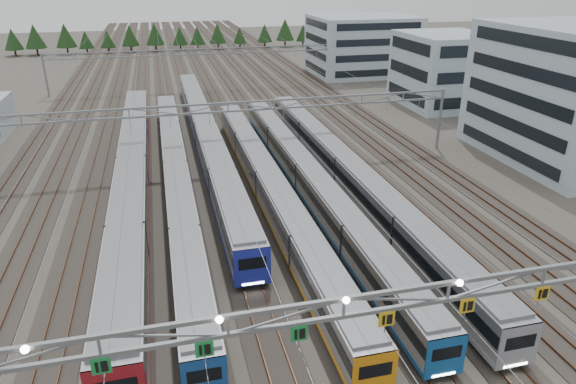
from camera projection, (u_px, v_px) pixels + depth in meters
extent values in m
cube|color=#2D2823|center=(193.00, 75.00, 116.44)|extent=(54.00, 260.00, 0.08)
cube|color=brown|center=(74.00, 80.00, 110.70)|extent=(0.08, 260.00, 0.16)
cube|color=brown|center=(301.00, 70.00, 122.08)|extent=(0.08, 260.00, 0.16)
cube|color=brown|center=(189.00, 75.00, 116.23)|extent=(0.08, 260.00, 0.16)
cube|color=brown|center=(196.00, 74.00, 116.55)|extent=(0.08, 260.00, 0.16)
cube|color=black|center=(135.00, 187.00, 55.70)|extent=(2.56, 63.40, 0.39)
cube|color=#95989D|center=(133.00, 171.00, 54.95)|extent=(3.01, 64.69, 3.39)
cube|color=black|center=(132.00, 168.00, 54.78)|extent=(3.07, 64.37, 1.02)
cube|color=maroon|center=(134.00, 184.00, 55.52)|extent=(3.06, 64.37, 0.38)
cube|color=slate|center=(131.00, 155.00, 54.22)|extent=(2.71, 63.40, 0.27)
cube|color=black|center=(177.00, 186.00, 56.03)|extent=(2.11, 61.42, 0.32)
cube|color=#95989D|center=(176.00, 173.00, 55.41)|extent=(2.48, 62.67, 2.79)
cube|color=black|center=(176.00, 170.00, 55.28)|extent=(2.54, 62.36, 0.84)
cube|color=navy|center=(177.00, 183.00, 55.88)|extent=(2.53, 62.36, 0.31)
cube|color=slate|center=(175.00, 160.00, 54.82)|extent=(2.24, 61.42, 0.22)
cube|color=navy|center=(205.00, 380.00, 27.61)|extent=(2.50, 0.12, 2.79)
cube|color=black|center=(204.00, 375.00, 27.45)|extent=(1.86, 0.10, 0.84)
cube|color=black|center=(207.00, 147.00, 68.49)|extent=(2.34, 66.67, 0.35)
cube|color=#95989D|center=(206.00, 134.00, 67.80)|extent=(2.76, 68.03, 3.10)
cube|color=black|center=(206.00, 132.00, 67.65)|extent=(2.82, 67.69, 0.94)
cube|color=#202AAD|center=(206.00, 144.00, 68.32)|extent=(2.81, 67.69, 0.34)
cube|color=slate|center=(205.00, 122.00, 67.14)|extent=(2.48, 66.67, 0.25)
cube|color=#202AAD|center=(252.00, 267.00, 37.61)|extent=(2.78, 0.12, 3.10)
cube|color=black|center=(252.00, 263.00, 37.44)|extent=(2.07, 0.10, 0.94)
cube|color=white|center=(253.00, 283.00, 38.10)|extent=(1.65, 0.06, 0.15)
cube|color=black|center=(268.00, 198.00, 53.08)|extent=(2.18, 54.33, 0.33)
cube|color=#95989D|center=(268.00, 184.00, 52.44)|extent=(2.56, 55.44, 2.88)
cube|color=black|center=(268.00, 181.00, 52.30)|extent=(2.62, 55.16, 0.87)
cube|color=orange|center=(268.00, 195.00, 52.93)|extent=(2.61, 55.16, 0.32)
cube|color=slate|center=(268.00, 170.00, 51.83)|extent=(2.31, 54.33, 0.23)
cube|color=orange|center=(375.00, 375.00, 27.85)|extent=(2.58, 0.12, 2.88)
cube|color=black|center=(375.00, 370.00, 27.69)|extent=(1.92, 0.10, 0.87)
cube|color=black|center=(307.00, 190.00, 55.25)|extent=(2.10, 56.17, 0.32)
cube|color=#95989D|center=(307.00, 176.00, 54.63)|extent=(2.48, 57.32, 2.79)
cube|color=black|center=(307.00, 173.00, 54.50)|extent=(2.54, 57.03, 0.84)
cube|color=#16549B|center=(307.00, 186.00, 55.10)|extent=(2.53, 57.03, 0.31)
cube|color=slate|center=(307.00, 163.00, 54.04)|extent=(2.23, 56.17, 0.22)
cube|color=#16549B|center=(446.00, 357.00, 29.20)|extent=(2.50, 0.12, 2.79)
cube|color=black|center=(447.00, 353.00, 29.04)|extent=(1.86, 0.10, 0.84)
cube|color=white|center=(444.00, 375.00, 29.64)|extent=(1.49, 0.06, 0.13)
cube|color=black|center=(345.00, 185.00, 56.44)|extent=(2.26, 57.32, 0.34)
cube|color=#95989D|center=(346.00, 171.00, 55.78)|extent=(2.66, 58.49, 3.00)
cube|color=black|center=(346.00, 168.00, 55.63)|extent=(2.72, 58.20, 0.90)
cube|color=#8F919C|center=(346.00, 181.00, 56.28)|extent=(2.71, 58.20, 0.33)
cube|color=slate|center=(347.00, 157.00, 55.14)|extent=(2.40, 57.32, 0.24)
cube|color=#8F919C|center=(519.00, 347.00, 29.83)|extent=(2.68, 0.12, 3.00)
cube|color=black|center=(520.00, 342.00, 29.66)|extent=(2.00, 0.10, 0.90)
cube|color=white|center=(515.00, 365.00, 30.30)|extent=(1.60, 0.06, 0.14)
cube|color=gray|center=(344.00, 299.00, 24.46)|extent=(56.00, 0.22, 0.22)
cube|color=gray|center=(343.00, 316.00, 24.86)|extent=(56.00, 0.22, 0.22)
cube|color=#197E37|center=(101.00, 366.00, 22.44)|extent=(0.85, 0.06, 0.85)
cube|color=#197E37|center=(204.00, 349.00, 23.44)|extent=(0.85, 0.06, 0.85)
cube|color=#197E37|center=(299.00, 333.00, 24.45)|extent=(0.85, 0.06, 0.85)
cube|color=gold|center=(387.00, 319.00, 25.45)|extent=(0.85, 0.06, 0.85)
cube|color=gold|center=(467.00, 306.00, 26.46)|extent=(0.85, 0.06, 0.85)
cube|color=gold|center=(542.00, 293.00, 27.46)|extent=(0.85, 0.06, 0.85)
cylinder|color=gray|center=(440.00, 119.00, 67.78)|extent=(0.36, 0.36, 8.00)
cube|color=gray|center=(228.00, 103.00, 60.01)|extent=(56.00, 0.22, 0.22)
cube|color=gray|center=(228.00, 111.00, 60.41)|extent=(56.00, 0.22, 0.22)
cylinder|color=gray|center=(45.00, 75.00, 95.27)|extent=(0.36, 0.36, 8.00)
cylinder|color=gray|center=(331.00, 63.00, 107.77)|extent=(0.36, 0.36, 8.00)
cube|color=gray|center=(196.00, 49.00, 100.00)|extent=(56.00, 0.22, 0.22)
cube|color=gray|center=(196.00, 54.00, 100.40)|extent=(56.00, 0.22, 0.22)
cube|color=#A9BDCA|center=(445.00, 70.00, 88.99)|extent=(14.00, 16.00, 12.22)
cube|color=#A9BDCA|center=(362.00, 45.00, 116.02)|extent=(22.00, 18.00, 12.64)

